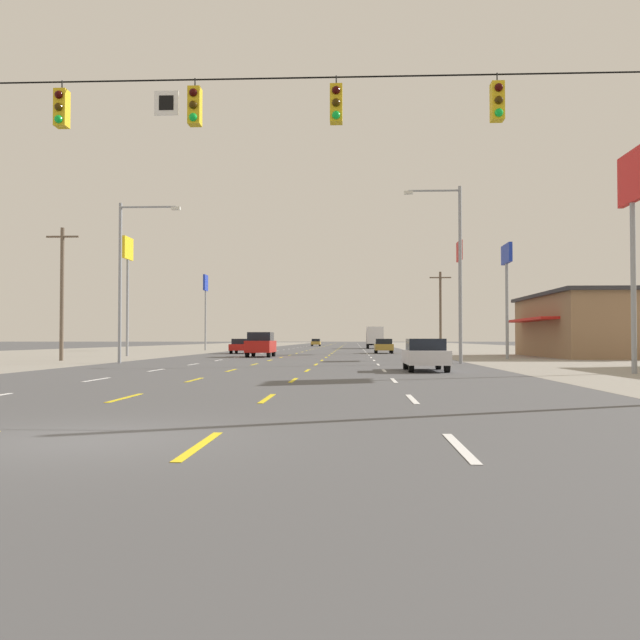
% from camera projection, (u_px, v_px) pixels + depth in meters
% --- Properties ---
extents(ground_plane, '(572.00, 572.00, 0.00)m').
position_uv_depth(ground_plane, '(317.00, 352.00, 75.97)').
color(ground_plane, '#4C4C4F').
extents(lot_apron_left, '(28.00, 440.00, 0.01)m').
position_uv_depth(lot_apron_left, '(93.00, 352.00, 77.13)').
color(lot_apron_left, gray).
rests_on(lot_apron_left, ground).
extents(lot_apron_right, '(28.00, 440.00, 0.01)m').
position_uv_depth(lot_apron_right, '(549.00, 352.00, 74.82)').
color(lot_apron_right, gray).
rests_on(lot_apron_right, ground).
extents(lane_markings, '(10.64, 227.60, 0.01)m').
position_uv_depth(lane_markings, '(329.00, 348.00, 114.42)').
color(lane_markings, white).
rests_on(lane_markings, ground).
extents(signal_span_wire, '(25.92, 0.52, 8.70)m').
position_uv_depth(signal_span_wire, '(180.00, 179.00, 17.12)').
color(signal_span_wire, brown).
rests_on(signal_span_wire, ground).
extents(sedan_far_right_nearest, '(1.80, 4.50, 1.46)m').
position_uv_depth(sedan_far_right_nearest, '(425.00, 354.00, 31.70)').
color(sedan_far_right_nearest, silver).
rests_on(sedan_far_right_nearest, ground).
extents(suv_inner_left_near, '(1.98, 4.90, 1.98)m').
position_uv_depth(suv_inner_left_near, '(261.00, 344.00, 56.22)').
color(suv_inner_left_near, red).
rests_on(suv_inner_left_near, ground).
extents(sedan_far_left_mid, '(1.80, 4.50, 1.46)m').
position_uv_depth(sedan_far_left_mid, '(241.00, 346.00, 69.26)').
color(sedan_far_left_mid, red).
rests_on(sedan_far_left_mid, ground).
extents(sedan_far_right_midfar, '(1.80, 4.50, 1.46)m').
position_uv_depth(sedan_far_right_midfar, '(384.00, 346.00, 70.35)').
color(sedan_far_right_midfar, '#B28C33').
rests_on(sedan_far_right_midfar, ground).
extents(box_truck_far_right_far, '(2.40, 7.20, 3.23)m').
position_uv_depth(box_truck_far_right_far, '(375.00, 336.00, 104.61)').
color(box_truck_far_right_far, black).
rests_on(box_truck_far_right_far, ground).
extents(sedan_inner_left_farther, '(1.80, 4.50, 1.46)m').
position_uv_depth(sedan_inner_left_farther, '(316.00, 342.00, 140.03)').
color(sedan_inner_left_farther, '#B28C33').
rests_on(sedan_inner_left_farther, ground).
extents(storefront_right_row_1, '(10.29, 17.38, 5.13)m').
position_uv_depth(storefront_right_row_1, '(592.00, 325.00, 56.62)').
color(storefront_right_row_1, '#8C6B4C').
rests_on(storefront_right_row_1, ground).
extents(pole_sign_left_row_1, '(0.24, 2.27, 10.01)m').
position_uv_depth(pole_sign_left_row_1, '(128.00, 265.00, 58.89)').
color(pole_sign_left_row_1, gray).
rests_on(pole_sign_left_row_1, ground).
extents(pole_sign_left_row_2, '(0.24, 2.01, 9.66)m').
position_uv_depth(pole_sign_left_row_2, '(206.00, 293.00, 89.72)').
color(pole_sign_left_row_2, gray).
rests_on(pole_sign_left_row_2, ground).
extents(pole_sign_right_row_0, '(0.24, 2.65, 9.33)m').
position_uv_depth(pole_sign_right_row_0, '(632.00, 199.00, 29.36)').
color(pole_sign_right_row_0, gray).
rests_on(pole_sign_right_row_0, ground).
extents(pole_sign_right_row_1, '(0.24, 2.68, 8.24)m').
position_uv_depth(pole_sign_right_row_1, '(507.00, 269.00, 50.11)').
color(pole_sign_right_row_1, gray).
rests_on(pole_sign_right_row_1, ground).
extents(pole_sign_right_row_2, '(0.24, 2.62, 11.21)m').
position_uv_depth(pole_sign_right_row_2, '(459.00, 266.00, 69.96)').
color(pole_sign_right_row_2, gray).
rests_on(pole_sign_right_row_2, ground).
extents(streetlight_left_row_0, '(3.73, 0.26, 9.64)m').
position_uv_depth(streetlight_left_row_0, '(126.00, 271.00, 42.06)').
color(streetlight_left_row_0, gray).
rests_on(streetlight_left_row_0, ground).
extents(streetlight_right_row_0, '(3.38, 0.26, 10.46)m').
position_uv_depth(streetlight_right_row_0, '(455.00, 263.00, 41.15)').
color(streetlight_right_row_0, gray).
rests_on(streetlight_right_row_0, ground).
extents(utility_pole_left_row_0, '(2.20, 0.26, 8.88)m').
position_uv_depth(utility_pole_left_row_0, '(62.00, 291.00, 46.67)').
color(utility_pole_left_row_0, brown).
rests_on(utility_pole_left_row_0, ground).
extents(utility_pole_right_row_1, '(2.20, 0.26, 8.34)m').
position_uv_depth(utility_pole_right_row_1, '(440.00, 310.00, 71.68)').
color(utility_pole_right_row_1, brown).
rests_on(utility_pole_right_row_1, ground).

